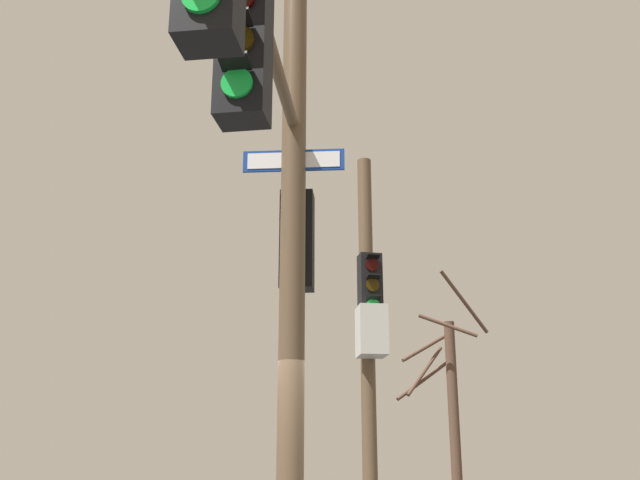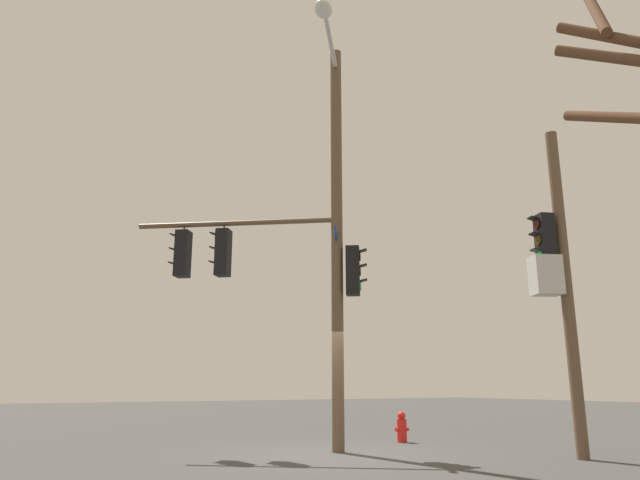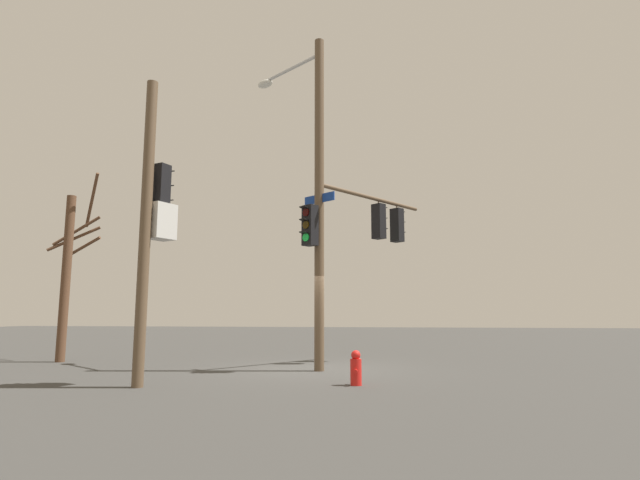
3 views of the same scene
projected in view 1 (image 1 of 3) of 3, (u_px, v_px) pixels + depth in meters
name	position (u px, v px, depth m)	size (l,w,h in m)	color
main_signal_pole_assembly	(295.00, 117.00, 7.09)	(4.44, 5.21, 9.35)	brown
secondary_pole_assembly	(369.00, 332.00, 11.74)	(0.83, 0.65, 6.66)	brown
bare_tree_across_street	(451.00, 408.00, 16.84)	(1.95, 1.88, 5.84)	brown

